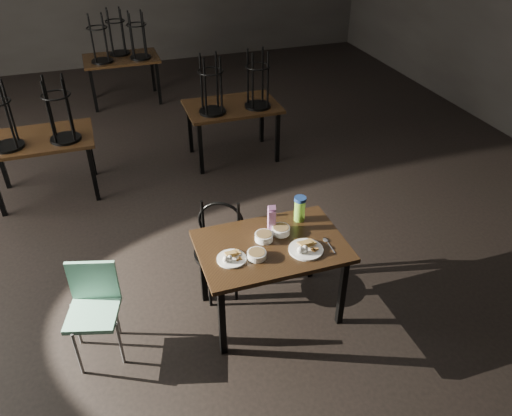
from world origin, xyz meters
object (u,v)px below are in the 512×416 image
object	(u,v)px
main_table	(271,252)
water_bottle	(300,208)
bentwood_chair	(219,243)
school_chair	(93,303)
juice_carton	(272,218)

from	to	relation	value
main_table	water_bottle	xyz separation A→B (m)	(0.35, 0.25, 0.20)
bentwood_chair	water_bottle	bearing A→B (deg)	10.96
bentwood_chair	school_chair	world-z (taller)	bentwood_chair
water_bottle	bentwood_chair	distance (m)	0.78
water_bottle	school_chair	bearing A→B (deg)	-173.66
juice_carton	school_chair	world-z (taller)	juice_carton
water_bottle	bentwood_chair	bearing A→B (deg)	166.43
main_table	water_bottle	size ratio (longest dim) A/B	5.22
main_table	school_chair	bearing A→B (deg)	178.05
school_chair	water_bottle	bearing A→B (deg)	22.22
main_table	bentwood_chair	xyz separation A→B (m)	(-0.34, 0.41, -0.14)
water_bottle	main_table	bearing A→B (deg)	-144.31
main_table	school_chair	xyz separation A→B (m)	(-1.45, 0.05, -0.18)
main_table	bentwood_chair	size ratio (longest dim) A/B	1.33
main_table	bentwood_chair	bearing A→B (deg)	129.28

